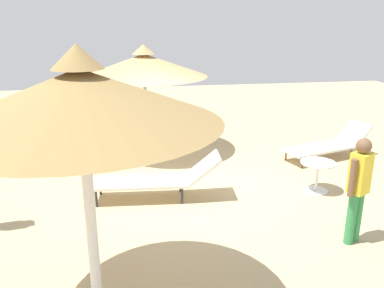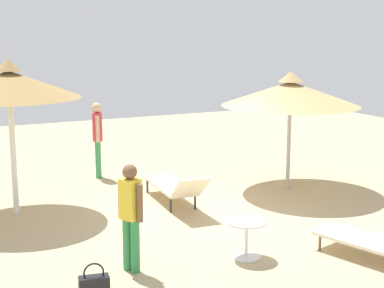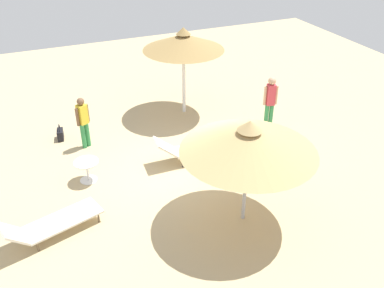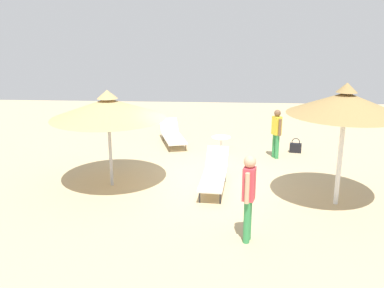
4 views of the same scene
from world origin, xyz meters
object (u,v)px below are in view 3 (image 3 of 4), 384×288
(parasol_umbrella_front, at_px, (249,141))
(person_standing_back, at_px, (83,120))
(handbag, at_px, (60,134))
(side_table_round, at_px, (87,168))
(lounge_chair_far_left, at_px, (195,148))
(lounge_chair_near_right, at_px, (51,223))
(person_standing_center, at_px, (270,100))
(parasol_umbrella_edge, at_px, (183,42))

(parasol_umbrella_front, relative_size, person_standing_back, 1.87)
(handbag, xyz_separation_m, side_table_round, (2.48, 0.34, 0.23))
(parasol_umbrella_front, relative_size, lounge_chair_far_left, 1.25)
(parasol_umbrella_front, height_order, side_table_round, parasol_umbrella_front)
(handbag, distance_m, side_table_round, 2.52)
(parasol_umbrella_front, xyz_separation_m, person_standing_back, (-4.63, -2.69, -1.20))
(parasol_umbrella_front, bearing_deg, lounge_chair_far_left, -179.14)
(lounge_chair_near_right, distance_m, side_table_round, 2.07)
(person_standing_center, height_order, handbag, person_standing_center)
(person_standing_back, xyz_separation_m, side_table_round, (1.73, -0.30, -0.48))
(person_standing_back, height_order, handbag, person_standing_back)
(parasol_umbrella_front, relative_size, lounge_chair_near_right, 1.30)
(lounge_chair_near_right, relative_size, handbag, 4.55)
(person_standing_center, xyz_separation_m, side_table_round, (0.51, -5.77, -0.61))
(lounge_chair_near_right, height_order, person_standing_back, person_standing_back)
(lounge_chair_near_right, relative_size, person_standing_back, 1.44)
(person_standing_center, distance_m, side_table_round, 5.82)
(person_standing_center, bearing_deg, side_table_round, -84.92)
(lounge_chair_far_left, xyz_separation_m, lounge_chair_near_right, (1.55, -4.09, -0.07))
(parasol_umbrella_edge, height_order, person_standing_back, parasol_umbrella_edge)
(person_standing_center, bearing_deg, lounge_chair_near_right, -71.99)
(parasol_umbrella_front, relative_size, person_standing_center, 1.66)
(side_table_round, bearing_deg, person_standing_center, 95.08)
(parasol_umbrella_front, height_order, person_standing_center, parasol_umbrella_front)
(lounge_chair_far_left, relative_size, side_table_round, 3.68)
(parasol_umbrella_front, relative_size, side_table_round, 4.59)
(lounge_chair_far_left, distance_m, person_standing_back, 3.30)
(lounge_chair_far_left, relative_size, handbag, 4.75)
(parasol_umbrella_edge, bearing_deg, lounge_chair_far_left, -16.81)
(lounge_chair_far_left, xyz_separation_m, side_table_round, (-0.18, -2.95, 0.01))
(person_standing_back, xyz_separation_m, handbag, (-0.75, -0.64, -0.71))
(lounge_chair_near_right, distance_m, person_standing_back, 3.79)
(lounge_chair_far_left, bearing_deg, parasol_umbrella_front, 0.86)
(parasol_umbrella_edge, bearing_deg, person_standing_center, 41.12)
(parasol_umbrella_front, height_order, lounge_chair_far_left, parasol_umbrella_front)
(lounge_chair_far_left, bearing_deg, person_standing_center, 103.79)
(lounge_chair_near_right, bearing_deg, side_table_round, 146.68)
(parasol_umbrella_front, xyz_separation_m, side_table_round, (-2.90, -2.99, -1.68))
(lounge_chair_far_left, xyz_separation_m, person_standing_center, (-0.69, 2.82, 0.62))
(lounge_chair_far_left, relative_size, lounge_chair_near_right, 1.04)
(person_standing_center, bearing_deg, handbag, -107.87)
(parasol_umbrella_edge, distance_m, person_standing_back, 3.98)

